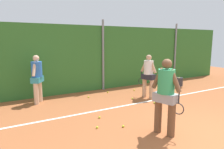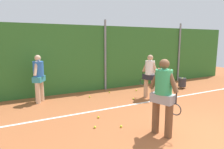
{
  "view_description": "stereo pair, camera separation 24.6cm",
  "coord_description": "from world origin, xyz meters",
  "px_view_note": "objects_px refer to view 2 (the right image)",
  "views": [
    {
      "loc": [
        -4.3,
        -2.8,
        2.29
      ],
      "look_at": [
        -0.99,
        2.99,
        1.17
      ],
      "focal_mm": 32.66,
      "sensor_mm": 36.0,
      "label": 1
    },
    {
      "loc": [
        -4.09,
        -2.92,
        2.29
      ],
      "look_at": [
        -0.99,
        2.99,
        1.17
      ],
      "focal_mm": 32.66,
      "sensor_mm": 36.0,
      "label": 2
    }
  ],
  "objects_px": {
    "tennis_ball_0": "(90,97)",
    "player_midcourt": "(150,74)",
    "tennis_ball_3": "(155,103)",
    "tennis_ball_4": "(109,92)",
    "tennis_ball_2": "(95,127)",
    "ball_hopper": "(182,82)",
    "tennis_ball_10": "(133,99)",
    "player_foreground_near": "(163,93)",
    "tennis_ball_1": "(121,126)",
    "tennis_ball_5": "(98,117)",
    "tennis_ball_9": "(169,101)",
    "player_backcourt_far": "(39,76)",
    "tennis_ball_6": "(157,108)",
    "tennis_ball_7": "(136,90)"
  },
  "relations": [
    {
      "from": "player_foreground_near",
      "to": "tennis_ball_6",
      "type": "xyz_separation_m",
      "value": [
        1.16,
        1.58,
        -1.01
      ]
    },
    {
      "from": "player_foreground_near",
      "to": "tennis_ball_10",
      "type": "xyz_separation_m",
      "value": [
        1.05,
        2.84,
        -1.01
      ]
    },
    {
      "from": "tennis_ball_10",
      "to": "tennis_ball_2",
      "type": "bearing_deg",
      "value": -143.66
    },
    {
      "from": "tennis_ball_4",
      "to": "tennis_ball_9",
      "type": "height_order",
      "value": "same"
    },
    {
      "from": "tennis_ball_0",
      "to": "tennis_ball_2",
      "type": "bearing_deg",
      "value": -108.82
    },
    {
      "from": "ball_hopper",
      "to": "tennis_ball_3",
      "type": "distance_m",
      "value": 3.11
    },
    {
      "from": "ball_hopper",
      "to": "tennis_ball_10",
      "type": "bearing_deg",
      "value": -170.51
    },
    {
      "from": "player_midcourt",
      "to": "tennis_ball_5",
      "type": "height_order",
      "value": "player_midcourt"
    },
    {
      "from": "tennis_ball_0",
      "to": "tennis_ball_10",
      "type": "bearing_deg",
      "value": -36.98
    },
    {
      "from": "player_foreground_near",
      "to": "tennis_ball_0",
      "type": "xyz_separation_m",
      "value": [
        -0.36,
        3.9,
        -1.01
      ]
    },
    {
      "from": "ball_hopper",
      "to": "tennis_ball_5",
      "type": "relative_size",
      "value": 7.78
    },
    {
      "from": "tennis_ball_3",
      "to": "tennis_ball_6",
      "type": "bearing_deg",
      "value": -123.49
    },
    {
      "from": "tennis_ball_3",
      "to": "tennis_ball_4",
      "type": "relative_size",
      "value": 1.0
    },
    {
      "from": "tennis_ball_3",
      "to": "tennis_ball_6",
      "type": "height_order",
      "value": "same"
    },
    {
      "from": "tennis_ball_2",
      "to": "tennis_ball_7",
      "type": "bearing_deg",
      "value": 41.06
    },
    {
      "from": "player_foreground_near",
      "to": "tennis_ball_3",
      "type": "height_order",
      "value": "player_foreground_near"
    },
    {
      "from": "tennis_ball_1",
      "to": "tennis_ball_3",
      "type": "distance_m",
      "value": 2.41
    },
    {
      "from": "tennis_ball_0",
      "to": "ball_hopper",
      "type": "bearing_deg",
      "value": -6.64
    },
    {
      "from": "player_backcourt_far",
      "to": "tennis_ball_3",
      "type": "height_order",
      "value": "player_backcourt_far"
    },
    {
      "from": "tennis_ball_3",
      "to": "tennis_ball_10",
      "type": "xyz_separation_m",
      "value": [
        -0.38,
        0.85,
        0.0
      ]
    },
    {
      "from": "tennis_ball_0",
      "to": "tennis_ball_2",
      "type": "height_order",
      "value": "same"
    },
    {
      "from": "player_foreground_near",
      "to": "ball_hopper",
      "type": "distance_m",
      "value": 5.45
    },
    {
      "from": "player_foreground_near",
      "to": "tennis_ball_4",
      "type": "distance_m",
      "value": 4.36
    },
    {
      "from": "tennis_ball_5",
      "to": "tennis_ball_9",
      "type": "relative_size",
      "value": 1.0
    },
    {
      "from": "tennis_ball_3",
      "to": "tennis_ball_9",
      "type": "bearing_deg",
      "value": -1.18
    },
    {
      "from": "ball_hopper",
      "to": "tennis_ball_4",
      "type": "height_order",
      "value": "ball_hopper"
    },
    {
      "from": "tennis_ball_9",
      "to": "tennis_ball_10",
      "type": "height_order",
      "value": "same"
    },
    {
      "from": "player_midcourt",
      "to": "tennis_ball_0",
      "type": "bearing_deg",
      "value": 43.56
    },
    {
      "from": "ball_hopper",
      "to": "tennis_ball_10",
      "type": "xyz_separation_m",
      "value": [
        -3.16,
        -0.53,
        -0.26
      ]
    },
    {
      "from": "tennis_ball_6",
      "to": "player_midcourt",
      "type": "bearing_deg",
      "value": 63.66
    },
    {
      "from": "tennis_ball_1",
      "to": "tennis_ball_10",
      "type": "xyz_separation_m",
      "value": [
        1.73,
        2.02,
        0.0
      ]
    },
    {
      "from": "tennis_ball_0",
      "to": "player_midcourt",
      "type": "bearing_deg",
      "value": -29.15
    },
    {
      "from": "tennis_ball_2",
      "to": "tennis_ball_3",
      "type": "distance_m",
      "value": 2.89
    },
    {
      "from": "tennis_ball_0",
      "to": "tennis_ball_4",
      "type": "height_order",
      "value": "same"
    },
    {
      "from": "player_backcourt_far",
      "to": "tennis_ball_4",
      "type": "distance_m",
      "value": 3.07
    },
    {
      "from": "player_backcourt_far",
      "to": "tennis_ball_2",
      "type": "bearing_deg",
      "value": 47.93
    },
    {
      "from": "tennis_ball_9",
      "to": "tennis_ball_4",
      "type": "bearing_deg",
      "value": 122.63
    },
    {
      "from": "player_foreground_near",
      "to": "tennis_ball_5",
      "type": "height_order",
      "value": "player_foreground_near"
    },
    {
      "from": "tennis_ball_2",
      "to": "tennis_ball_9",
      "type": "bearing_deg",
      "value": 14.39
    },
    {
      "from": "tennis_ball_10",
      "to": "tennis_ball_6",
      "type": "bearing_deg",
      "value": -84.98
    },
    {
      "from": "tennis_ball_4",
      "to": "tennis_ball_3",
      "type": "bearing_deg",
      "value": -71.3
    },
    {
      "from": "tennis_ball_5",
      "to": "tennis_ball_7",
      "type": "relative_size",
      "value": 1.0
    },
    {
      "from": "ball_hopper",
      "to": "tennis_ball_2",
      "type": "bearing_deg",
      "value": -157.69
    },
    {
      "from": "tennis_ball_3",
      "to": "tennis_ball_7",
      "type": "xyz_separation_m",
      "value": [
        0.5,
        1.93,
        0.0
      ]
    },
    {
      "from": "tennis_ball_3",
      "to": "tennis_ball_5",
      "type": "distance_m",
      "value": 2.39
    },
    {
      "from": "tennis_ball_0",
      "to": "tennis_ball_1",
      "type": "xyz_separation_m",
      "value": [
        -0.32,
        -3.08,
        0.0
      ]
    },
    {
      "from": "ball_hopper",
      "to": "tennis_ball_4",
      "type": "xyz_separation_m",
      "value": [
        -3.53,
        0.82,
        -0.26
      ]
    },
    {
      "from": "tennis_ball_0",
      "to": "tennis_ball_5",
      "type": "distance_m",
      "value": 2.27
    },
    {
      "from": "tennis_ball_1",
      "to": "tennis_ball_4",
      "type": "height_order",
      "value": "same"
    },
    {
      "from": "tennis_ball_1",
      "to": "tennis_ball_2",
      "type": "height_order",
      "value": "same"
    }
  ]
}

